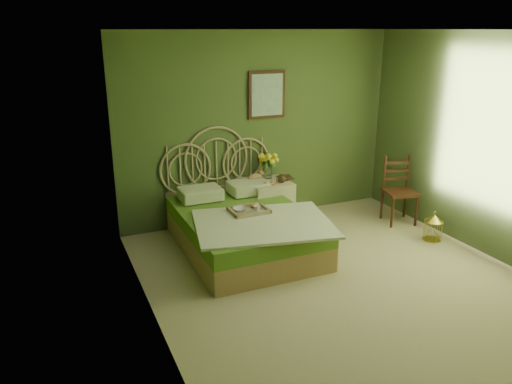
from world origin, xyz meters
name	(u,v)px	position (x,y,z in m)	size (l,w,h in m)	color
floor	(344,284)	(0.00, 0.00, 0.00)	(4.50, 4.50, 0.00)	#C3AA8C
ceiling	(359,30)	(0.00, 0.00, 2.60)	(4.50, 4.50, 0.00)	silver
wall_back	(259,128)	(0.00, 2.25, 1.30)	(4.00, 4.00, 0.00)	#4A5D31
wall_left	(150,193)	(-2.00, 0.00, 1.30)	(4.50, 4.50, 0.00)	#4A5D31
wall_right	(498,149)	(2.00, 0.00, 1.30)	(4.50, 4.50, 0.00)	#4A5D31
wall_art	(267,95)	(0.10, 2.22, 1.75)	(0.54, 0.04, 0.64)	#38190F
bed	(243,226)	(-0.64, 1.29, 0.30)	(1.74, 2.19, 1.36)	tan
nightstand	(269,198)	(0.01, 1.93, 0.37)	(0.56, 0.56, 1.04)	beige
chair	(397,186)	(1.70, 1.30, 0.52)	(0.50, 0.50, 0.93)	#38190F
birdcage	(433,228)	(1.70, 0.54, 0.17)	(0.23, 0.23, 0.35)	gold
book_lower	(280,179)	(0.18, 1.94, 0.62)	(0.17, 0.23, 0.02)	#381E0F
book_upper	(280,177)	(0.18, 1.94, 0.64)	(0.16, 0.22, 0.02)	#472819
cereal_bowl	(239,209)	(-0.71, 1.23, 0.54)	(0.16, 0.16, 0.04)	white
coffee_cup	(257,209)	(-0.53, 1.12, 0.56)	(0.08, 0.08, 0.08)	white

